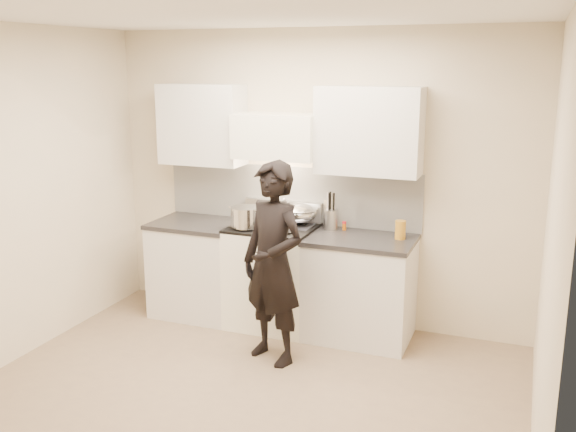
{
  "coord_description": "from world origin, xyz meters",
  "views": [
    {
      "loc": [
        1.86,
        -3.79,
        2.39
      ],
      "look_at": [
        -0.01,
        1.05,
        1.15
      ],
      "focal_mm": 40.0,
      "sensor_mm": 36.0,
      "label": 1
    }
  ],
  "objects_px": {
    "stove": "(273,275)",
    "utensil_crock": "(331,218)",
    "person": "(273,263)",
    "wok": "(299,213)",
    "counter_right": "(360,288)"
  },
  "relations": [
    {
      "from": "counter_right",
      "to": "person",
      "type": "relative_size",
      "value": 0.56
    },
    {
      "from": "wok",
      "to": "utensil_crock",
      "type": "xyz_separation_m",
      "value": [
        0.3,
        0.03,
        -0.03
      ]
    },
    {
      "from": "stove",
      "to": "counter_right",
      "type": "bearing_deg",
      "value": 0.0
    },
    {
      "from": "utensil_crock",
      "to": "stove",
      "type": "bearing_deg",
      "value": -160.52
    },
    {
      "from": "stove",
      "to": "person",
      "type": "distance_m",
      "value": 0.82
    },
    {
      "from": "wok",
      "to": "utensil_crock",
      "type": "bearing_deg",
      "value": 5.97
    },
    {
      "from": "counter_right",
      "to": "utensil_crock",
      "type": "bearing_deg",
      "value": 152.26
    },
    {
      "from": "counter_right",
      "to": "utensil_crock",
      "type": "relative_size",
      "value": 2.69
    },
    {
      "from": "counter_right",
      "to": "person",
      "type": "height_order",
      "value": "person"
    },
    {
      "from": "stove",
      "to": "utensil_crock",
      "type": "distance_m",
      "value": 0.76
    },
    {
      "from": "counter_right",
      "to": "utensil_crock",
      "type": "height_order",
      "value": "utensil_crock"
    },
    {
      "from": "wok",
      "to": "person",
      "type": "xyz_separation_m",
      "value": [
        0.09,
        -0.83,
        -0.23
      ]
    },
    {
      "from": "stove",
      "to": "utensil_crock",
      "type": "relative_size",
      "value": 2.8
    },
    {
      "from": "person",
      "to": "wok",
      "type": "bearing_deg",
      "value": 118.43
    },
    {
      "from": "utensil_crock",
      "to": "person",
      "type": "bearing_deg",
      "value": -103.83
    }
  ]
}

